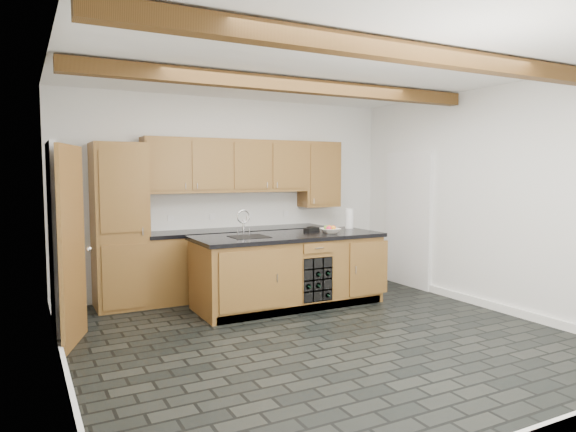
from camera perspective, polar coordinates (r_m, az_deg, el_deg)
name	(u,v)px	position (r m, az deg, el deg)	size (l,w,h in m)	color
ground	(320,336)	(5.59, 3.60, -13.16)	(5.00, 5.00, 0.00)	black
room_shell	(290,191)	(5.74, 0.19, 2.84)	(5.01, 5.00, 5.00)	white
back_cabinetry	(214,226)	(7.22, -8.20, -1.16)	(3.65, 0.62, 2.20)	olive
island	(289,270)	(6.70, 0.14, -6.02)	(2.48, 0.96, 0.93)	olive
faucet	(248,234)	(6.43, -4.46, -1.98)	(0.45, 0.40, 0.34)	black
kitchen_scale	(312,229)	(7.01, 2.63, -1.46)	(0.22, 0.15, 0.06)	black
fruit_bowl	(330,231)	(6.80, 4.71, -1.64)	(0.27, 0.27, 0.07)	white
fruit_cluster	(330,228)	(6.80, 4.71, -1.34)	(0.16, 0.17, 0.07)	#B3172D
paper_towel	(349,218)	(7.42, 6.82, -0.27)	(0.12, 0.12, 0.28)	white
mug	(147,230)	(7.00, -15.42, -1.54)	(0.09, 0.09, 0.08)	white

